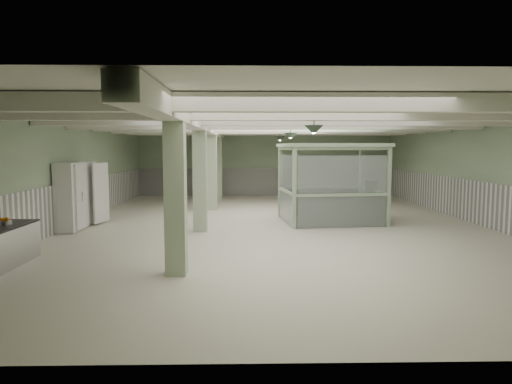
{
  "coord_description": "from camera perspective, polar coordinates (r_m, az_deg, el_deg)",
  "views": [
    {
      "loc": [
        -1.03,
        -15.39,
        2.66
      ],
      "look_at": [
        -0.74,
        -1.51,
        1.3
      ],
      "focal_mm": 32.0,
      "sensor_mm": 36.0,
      "label": 1
    }
  ],
  "objects": [
    {
      "name": "ceiling",
      "position": [
        15.45,
        2.66,
        9.08
      ],
      "size": [
        14.0,
        20.0,
        0.02
      ],
      "primitive_type": "cube",
      "color": "white",
      "rests_on": "wall_back"
    },
    {
      "name": "column_b",
      "position": [
        14.49,
        -7.02,
        2.15
      ],
      "size": [
        0.42,
        0.42,
        3.6
      ],
      "primitive_type": "cube",
      "color": "#A9BC97",
      "rests_on": "floor"
    },
    {
      "name": "beam_b",
      "position": [
        10.47,
        4.53,
        9.75
      ],
      "size": [
        13.9,
        0.35,
        0.32
      ],
      "primitive_type": "cube",
      "color": "silver",
      "rests_on": "ceiling"
    },
    {
      "name": "wainscot_left",
      "position": [
        16.6,
        -22.17,
        -1.43
      ],
      "size": [
        0.05,
        19.9,
        1.5
      ],
      "primitive_type": "cube",
      "color": "white",
      "rests_on": "floor"
    },
    {
      "name": "beam_g",
      "position": [
        22.92,
        1.39,
        7.49
      ],
      "size": [
        13.9,
        0.35,
        0.32
      ],
      "primitive_type": "cube",
      "color": "silver",
      "rests_on": "ceiling"
    },
    {
      "name": "beam_c",
      "position": [
        12.95,
        3.41,
        8.95
      ],
      "size": [
        13.9,
        0.35,
        0.32
      ],
      "primitive_type": "cube",
      "color": "silver",
      "rests_on": "ceiling"
    },
    {
      "name": "column_d",
      "position": [
        23.45,
        -4.8,
        3.47
      ],
      "size": [
        0.42,
        0.42,
        3.6
      ],
      "primitive_type": "cube",
      "color": "#A9BC97",
      "rests_on": "floor"
    },
    {
      "name": "guard_booth",
      "position": [
        16.51,
        9.34,
        2.76
      ],
      "size": [
        3.74,
        3.26,
        2.8
      ],
      "rotation": [
        0.0,
        0.0,
        0.1
      ],
      "color": "#9CB590",
      "rests_on": "floor"
    },
    {
      "name": "pendant_mid",
      "position": [
        15.96,
        4.34,
        6.98
      ],
      "size": [
        0.44,
        0.44,
        0.22
      ],
      "primitive_type": "cone",
      "rotation": [
        3.14,
        0.0,
        0.0
      ],
      "color": "#28362A",
      "rests_on": "ceiling"
    },
    {
      "name": "pendant_front",
      "position": [
        10.51,
        7.25,
        7.69
      ],
      "size": [
        0.44,
        0.44,
        0.22
      ],
      "primitive_type": "cone",
      "rotation": [
        3.14,
        0.0,
        0.0
      ],
      "color": "#28362A",
      "rests_on": "ceiling"
    },
    {
      "name": "beam_e",
      "position": [
        17.93,
        2.12,
        8.02
      ],
      "size": [
        13.9,
        0.35,
        0.32
      ],
      "primitive_type": "cube",
      "color": "silver",
      "rests_on": "ceiling"
    },
    {
      "name": "orange_bowl",
      "position": [
        11.85,
        -28.82,
        -3.41
      ],
      "size": [
        0.31,
        0.31,
        0.09
      ],
      "primitive_type": "cylinder",
      "rotation": [
        0.0,
        0.0,
        -0.19
      ],
      "color": "#B2B2B7",
      "rests_on": "prep_counter"
    },
    {
      "name": "walkin_cooler",
      "position": [
        16.19,
        -21.4,
        -0.39
      ],
      "size": [
        0.88,
        2.36,
        2.16
      ],
      "color": "silver",
      "rests_on": "floor"
    },
    {
      "name": "beam_a",
      "position": [
        7.99,
        6.34,
        11.03
      ],
      "size": [
        13.9,
        0.35,
        0.32
      ],
      "primitive_type": "cube",
      "color": "silver",
      "rests_on": "ceiling"
    },
    {
      "name": "floor",
      "position": [
        15.65,
        2.61,
        -4.2
      ],
      "size": [
        20.0,
        20.0,
        0.0
      ],
      "primitive_type": "plane",
      "color": "beige",
      "rests_on": "ground"
    },
    {
      "name": "girder",
      "position": [
        15.47,
        -6.71,
        8.22
      ],
      "size": [
        0.45,
        19.9,
        0.4
      ],
      "primitive_type": "cube",
      "color": "silver",
      "rests_on": "ceiling"
    },
    {
      "name": "wall_right",
      "position": [
        17.38,
        26.35,
        2.18
      ],
      "size": [
        0.02,
        20.0,
        3.6
      ],
      "primitive_type": "cube",
      "color": "#98AF8C",
      "rests_on": "floor"
    },
    {
      "name": "filing_cabinet",
      "position": [
        17.17,
        14.79,
        -1.02
      ],
      "size": [
        0.71,
        0.81,
        1.48
      ],
      "primitive_type": "cube",
      "rotation": [
        0.0,
        0.0,
        0.4
      ],
      "color": "#606554",
      "rests_on": "floor"
    },
    {
      "name": "beam_d",
      "position": [
        15.44,
        2.66,
        8.41
      ],
      "size": [
        13.9,
        0.35,
        0.32
      ],
      "primitive_type": "cube",
      "color": "silver",
      "rests_on": "ceiling"
    },
    {
      "name": "wall_back",
      "position": [
        25.42,
        1.13,
        3.65
      ],
      "size": [
        14.0,
        0.02,
        3.6
      ],
      "primitive_type": "cube",
      "color": "#98AF8C",
      "rests_on": "floor"
    },
    {
      "name": "beam_f",
      "position": [
        20.43,
        1.71,
        7.72
      ],
      "size": [
        13.9,
        0.35,
        0.32
      ],
      "primitive_type": "cube",
      "color": "silver",
      "rests_on": "ceiling"
    },
    {
      "name": "column_a",
      "position": [
        9.54,
        -10.05,
        0.35
      ],
      "size": [
        0.42,
        0.42,
        3.6
      ],
      "primitive_type": "cube",
      "color": "#A9BC97",
      "rests_on": "floor"
    },
    {
      "name": "pendant_back",
      "position": [
        20.95,
        3.01,
        6.65
      ],
      "size": [
        0.44,
        0.44,
        0.22
      ],
      "primitive_type": "cone",
      "rotation": [
        3.14,
        0.0,
        0.0
      ],
      "color": "#28362A",
      "rests_on": "ceiling"
    },
    {
      "name": "wall_left",
      "position": [
        16.53,
        -22.39,
        2.19
      ],
      "size": [
        0.02,
        20.0,
        3.6
      ],
      "primitive_type": "cube",
      "color": "#98AF8C",
      "rests_on": "floor"
    },
    {
      "name": "wainscot_right",
      "position": [
        17.45,
        26.13,
        -1.26
      ],
      "size": [
        0.05,
        19.9,
        1.5
      ],
      "primitive_type": "cube",
      "color": "white",
      "rests_on": "floor"
    },
    {
      "name": "wall_front",
      "position": [
        5.55,
        9.54,
        -3.37
      ],
      "size": [
        14.0,
        0.02,
        3.6
      ],
      "primitive_type": "cube",
      "color": "#98AF8C",
      "rests_on": "floor"
    },
    {
      "name": "column_c",
      "position": [
        19.46,
        -5.53,
        3.03
      ],
      "size": [
        0.42,
        0.42,
        3.6
      ],
      "primitive_type": "cube",
      "color": "#A9BC97",
      "rests_on": "floor"
    },
    {
      "name": "wainscot_back",
      "position": [
        25.45,
        1.13,
        1.29
      ],
      "size": [
        13.9,
        0.05,
        1.5
      ],
      "primitive_type": "cube",
      "color": "white",
      "rests_on": "floor"
    }
  ]
}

